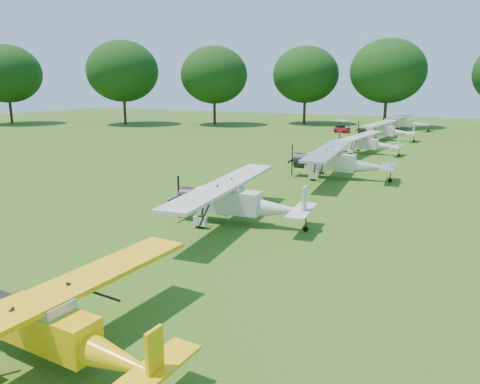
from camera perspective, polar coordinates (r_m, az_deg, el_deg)
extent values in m
plane|color=#305615|center=(20.40, -3.46, -5.49)|extent=(160.00, 160.00, 0.00)
cylinder|color=black|center=(74.56, 17.28, 9.44)|extent=(0.44, 0.44, 4.74)
ellipsoid|color=black|center=(74.46, 17.59, 13.88)|extent=(11.05, 11.05, 9.39)
cylinder|color=black|center=(77.37, 7.86, 9.93)|extent=(0.44, 0.44, 4.49)
ellipsoid|color=black|center=(77.26, 7.99, 13.99)|extent=(10.47, 10.47, 8.90)
cylinder|color=black|center=(74.91, -3.12, 9.91)|extent=(0.44, 0.44, 4.44)
ellipsoid|color=black|center=(74.80, -3.17, 14.06)|extent=(10.36, 10.36, 8.80)
cylinder|color=black|center=(77.83, -13.87, 9.80)|extent=(0.44, 0.44, 4.77)
ellipsoid|color=black|center=(77.73, -14.12, 14.09)|extent=(11.14, 11.14, 9.47)
cylinder|color=black|center=(84.67, -26.17, 9.02)|extent=(0.44, 0.44, 4.56)
ellipsoid|color=black|center=(84.57, -26.56, 12.77)|extent=(10.64, 10.64, 9.04)
cube|color=#FFBA0A|center=(12.29, -22.42, -15.06)|extent=(2.86, 1.01, 0.92)
cone|color=#FFBA0A|center=(10.78, -14.06, -19.46)|extent=(2.50, 0.94, 0.79)
cube|color=#8CA5B2|center=(12.14, -22.89, -12.91)|extent=(1.45, 0.90, 0.48)
cylinder|color=black|center=(13.54, -26.90, -12.81)|extent=(0.85, 0.96, 0.91)
cube|color=#FFBA0A|center=(12.05, -22.98, -11.97)|extent=(1.86, 9.37, 0.12)
cube|color=#FFBA0A|center=(10.03, -10.37, -18.98)|extent=(0.12, 0.49, 1.14)
cube|color=#FFBA0A|center=(10.30, -10.67, -20.69)|extent=(0.90, 2.50, 0.08)
cylinder|color=black|center=(13.68, -20.34, -14.98)|extent=(0.53, 0.17, 0.53)
cube|color=silver|center=(22.11, -1.61, -1.14)|extent=(3.29, 1.24, 1.06)
cone|color=silver|center=(21.29, 5.17, -2.18)|extent=(2.89, 1.16, 0.91)
cube|color=#8CA5B2|center=(22.01, -1.86, 0.28)|extent=(1.69, 1.07, 0.55)
cylinder|color=black|center=(22.89, -6.04, -0.71)|extent=(1.00, 1.12, 1.05)
cube|color=black|center=(23.18, -7.48, -0.57)|extent=(0.07, 0.13, 2.11)
cube|color=silver|center=(21.96, -1.87, 0.92)|extent=(2.42, 10.75, 0.14)
cube|color=silver|center=(20.92, 7.85, -1.10)|extent=(0.15, 0.56, 1.31)
cube|color=silver|center=(21.06, 7.54, -2.27)|extent=(1.11, 2.88, 0.09)
cylinder|color=black|center=(21.52, -4.87, -3.67)|extent=(0.62, 0.22, 0.60)
cylinder|color=black|center=(23.72, -2.24, -2.03)|extent=(0.62, 0.22, 0.60)
cylinder|color=black|center=(21.25, 8.00, -4.49)|extent=(0.25, 0.10, 0.24)
cube|color=silver|center=(33.17, 10.94, 3.59)|extent=(3.50, 1.32, 1.12)
cone|color=silver|center=(32.82, 15.89, 2.94)|extent=(3.07, 1.22, 0.96)
cube|color=#8CA5B2|center=(33.09, 10.80, 4.61)|extent=(1.79, 1.13, 0.59)
cylinder|color=black|center=(33.57, 7.52, 3.83)|extent=(1.06, 1.19, 1.11)
cube|color=black|center=(33.74, 6.37, 3.91)|extent=(0.08, 0.13, 2.25)
cube|color=silver|center=(33.05, 10.82, 5.06)|extent=(2.55, 11.42, 0.15)
cube|color=silver|center=(32.66, 17.81, 3.71)|extent=(0.16, 0.60, 1.39)
cube|color=silver|center=(32.75, 17.57, 2.90)|extent=(1.17, 3.06, 0.10)
cylinder|color=black|center=(32.18, 8.95, 1.92)|extent=(0.65, 0.23, 0.64)
cylinder|color=black|center=(34.75, 9.89, 2.72)|extent=(0.65, 0.23, 0.64)
cylinder|color=black|center=(32.90, 17.83, 1.35)|extent=(0.26, 0.11, 0.26)
cube|color=silver|center=(45.68, 14.69, 5.76)|extent=(2.94, 1.13, 0.94)
cone|color=silver|center=(45.05, 17.63, 5.30)|extent=(2.58, 1.05, 0.81)
cube|color=#8CA5B2|center=(45.65, 14.62, 6.39)|extent=(1.51, 0.96, 0.49)
cylinder|color=black|center=(46.21, 12.67, 5.95)|extent=(0.90, 1.01, 0.93)
cube|color=black|center=(46.40, 11.99, 6.02)|extent=(0.06, 0.11, 1.88)
cube|color=silver|center=(45.62, 14.63, 6.67)|extent=(2.24, 9.59, 0.13)
cube|color=silver|center=(44.79, 18.78, 5.76)|extent=(0.14, 0.50, 1.17)
cube|color=silver|center=(44.86, 18.63, 5.26)|extent=(1.01, 2.57, 0.08)
cylinder|color=black|center=(44.93, 13.33, 4.85)|extent=(0.55, 0.20, 0.54)
cylinder|color=black|center=(47.04, 14.22, 5.17)|extent=(0.55, 0.20, 0.54)
cylinder|color=black|center=(44.92, 18.78, 4.29)|extent=(0.22, 0.09, 0.22)
cube|color=silver|center=(57.06, 16.70, 7.17)|extent=(3.31, 1.25, 1.06)
cone|color=silver|center=(56.45, 19.38, 6.77)|extent=(2.90, 1.16, 0.91)
cube|color=#8CA5B2|center=(57.04, 16.64, 7.74)|extent=(1.70, 1.07, 0.56)
cylinder|color=black|center=(57.58, 14.84, 7.34)|extent=(1.00, 1.13, 1.05)
cube|color=black|center=(57.77, 14.22, 7.39)|extent=(0.07, 0.13, 2.12)
cube|color=silver|center=(57.01, 16.66, 7.99)|extent=(2.43, 10.80, 0.14)
cube|color=silver|center=(56.20, 20.43, 7.18)|extent=(0.15, 0.56, 1.31)
cube|color=silver|center=(56.26, 20.29, 6.73)|extent=(1.11, 2.90, 0.09)
cylinder|color=black|center=(56.14, 15.51, 6.38)|extent=(0.62, 0.22, 0.61)
cylinder|color=black|center=(58.56, 16.21, 6.60)|extent=(0.62, 0.22, 0.61)
cylinder|color=black|center=(56.32, 20.43, 5.86)|extent=(0.25, 0.10, 0.24)
cube|color=silver|center=(69.82, 19.02, 7.99)|extent=(3.23, 1.34, 1.03)
cone|color=silver|center=(69.20, 21.14, 7.67)|extent=(2.84, 1.24, 0.88)
cube|color=#8CA5B2|center=(69.80, 18.98, 8.44)|extent=(1.68, 1.10, 0.54)
cylinder|color=black|center=(70.32, 17.55, 8.13)|extent=(1.01, 1.13, 1.02)
cube|color=black|center=(70.50, 17.05, 8.18)|extent=(0.07, 0.12, 2.06)
cube|color=silver|center=(69.79, 18.99, 8.64)|extent=(2.79, 10.49, 0.14)
cube|color=silver|center=(68.95, 21.98, 7.99)|extent=(0.17, 0.55, 1.28)
cube|color=silver|center=(69.01, 21.86, 7.63)|extent=(1.19, 2.83, 0.09)
cylinder|color=black|center=(68.91, 18.07, 7.39)|extent=(0.60, 0.23, 0.59)
cylinder|color=black|center=(71.26, 18.63, 7.52)|extent=(0.60, 0.23, 0.59)
cylinder|color=black|center=(69.04, 21.97, 6.95)|extent=(0.24, 0.11, 0.24)
cube|color=#AC0C20|center=(64.15, 12.32, 7.43)|extent=(2.15, 1.61, 0.61)
cube|color=black|center=(64.26, 12.14, 7.76)|extent=(1.05, 1.16, 0.39)
cube|color=silver|center=(64.04, 12.38, 8.49)|extent=(2.10, 1.67, 0.07)
cylinder|color=black|center=(64.08, 11.56, 7.28)|extent=(0.40, 0.24, 0.38)
cylinder|color=black|center=(64.97, 12.09, 7.34)|extent=(0.40, 0.24, 0.38)
cylinder|color=black|center=(63.36, 12.54, 7.17)|extent=(0.40, 0.24, 0.38)
cylinder|color=black|center=(64.27, 13.07, 7.23)|extent=(0.40, 0.24, 0.38)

